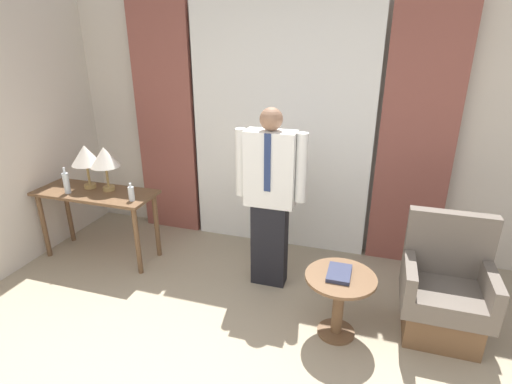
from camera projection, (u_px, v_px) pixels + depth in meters
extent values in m
cube|color=beige|center=(283.00, 122.00, 4.22)|extent=(10.00, 0.06, 2.70)
cube|color=white|center=(280.00, 131.00, 4.12)|extent=(1.89, 0.06, 2.58)
cube|color=brown|center=(165.00, 123.00, 4.49)|extent=(0.69, 0.06, 2.58)
cube|color=brown|center=(417.00, 140.00, 3.76)|extent=(0.69, 0.06, 2.58)
cube|color=brown|center=(95.00, 193.00, 4.04)|extent=(1.24, 0.48, 0.03)
cylinder|color=brown|center=(44.00, 226.00, 4.17)|extent=(0.05, 0.05, 0.71)
cylinder|color=brown|center=(137.00, 241.00, 3.86)|extent=(0.05, 0.05, 0.71)
cylinder|color=brown|center=(69.00, 212.00, 4.49)|extent=(0.05, 0.05, 0.71)
cylinder|color=brown|center=(157.00, 225.00, 4.18)|extent=(0.05, 0.05, 0.71)
cylinder|color=#9E7F47|center=(90.00, 186.00, 4.12)|extent=(0.12, 0.12, 0.04)
cylinder|color=#9E7F47|center=(88.00, 174.00, 4.08)|extent=(0.02, 0.02, 0.21)
cone|color=silver|center=(85.00, 155.00, 4.00)|extent=(0.29, 0.29, 0.20)
cylinder|color=#9E7F47|center=(109.00, 188.00, 4.06)|extent=(0.12, 0.12, 0.04)
cylinder|color=#9E7F47|center=(107.00, 177.00, 4.01)|extent=(0.02, 0.02, 0.21)
cone|color=silver|center=(104.00, 157.00, 3.94)|extent=(0.29, 0.29, 0.20)
cylinder|color=silver|center=(131.00, 194.00, 3.79)|extent=(0.06, 0.06, 0.14)
cylinder|color=silver|center=(130.00, 185.00, 3.76)|extent=(0.02, 0.02, 0.04)
cylinder|color=silver|center=(66.00, 183.00, 3.96)|extent=(0.06, 0.06, 0.21)
cylinder|color=silver|center=(64.00, 170.00, 3.91)|extent=(0.03, 0.03, 0.06)
cube|color=black|center=(269.00, 244.00, 3.71)|extent=(0.32, 0.17, 0.80)
cube|color=white|center=(271.00, 169.00, 3.44)|extent=(0.44, 0.20, 0.67)
cube|color=navy|center=(267.00, 163.00, 3.31)|extent=(0.06, 0.01, 0.50)
cylinder|color=white|center=(241.00, 162.00, 3.50)|extent=(0.10, 0.10, 0.60)
cylinder|color=white|center=(301.00, 168.00, 3.35)|extent=(0.10, 0.10, 0.60)
sphere|color=#936B51|center=(271.00, 119.00, 3.28)|extent=(0.19, 0.19, 0.19)
cube|color=brown|center=(440.00, 320.00, 3.11)|extent=(0.54, 0.46, 0.28)
cube|color=#665B51|center=(445.00, 297.00, 3.03)|extent=(0.64, 0.54, 0.16)
cube|color=#665B51|center=(449.00, 243.00, 3.11)|extent=(0.64, 0.10, 0.52)
cube|color=#665B51|center=(409.00, 272.00, 3.04)|extent=(0.08, 0.54, 0.18)
cube|color=#665B51|center=(491.00, 284.00, 2.89)|extent=(0.08, 0.54, 0.18)
cylinder|color=brown|center=(336.00, 332.00, 3.18)|extent=(0.30, 0.30, 0.02)
cylinder|color=brown|center=(338.00, 307.00, 3.09)|extent=(0.09, 0.09, 0.51)
cylinder|color=brown|center=(341.00, 277.00, 2.99)|extent=(0.54, 0.54, 0.02)
cube|color=#2D334C|center=(339.00, 273.00, 3.00)|extent=(0.17, 0.26, 0.03)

